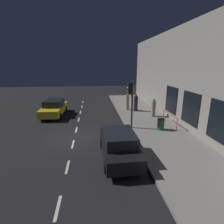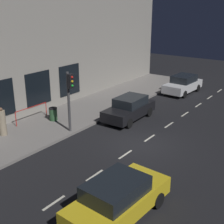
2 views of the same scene
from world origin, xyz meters
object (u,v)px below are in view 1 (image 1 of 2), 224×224
at_px(trash_bin, 161,124).
at_px(parked_car_0, 119,145).
at_px(pedestrian_0, 136,103).
at_px(pedestrian_2, 153,108).
at_px(traffic_light, 131,97).
at_px(pedestrian_1, 127,102).
at_px(parked_car_2, 54,108).

bearing_deg(trash_bin, parked_car_0, -137.26).
distance_m(pedestrian_0, pedestrian_2, 2.45).
distance_m(pedestrian_0, trash_bin, 5.66).
relative_size(pedestrian_2, trash_bin, 1.98).
distance_m(traffic_light, pedestrian_0, 5.47).
bearing_deg(parked_car_0, traffic_light, 68.68).
distance_m(traffic_light, pedestrian_2, 4.36).
bearing_deg(pedestrian_0, pedestrian_1, -175.86).
height_order(parked_car_2, pedestrian_1, pedestrian_1).
xyz_separation_m(traffic_light, pedestrian_2, (2.88, 2.82, -1.67)).
bearing_deg(pedestrian_0, pedestrian_2, -19.76).
distance_m(parked_car_2, pedestrian_1, 7.77).
xyz_separation_m(traffic_light, trash_bin, (2.26, -0.67, -2.02)).
bearing_deg(parked_car_2, traffic_light, 148.65).
xyz_separation_m(parked_car_0, trash_bin, (3.80, 3.51, -0.20)).
height_order(parked_car_0, trash_bin, parked_car_0).
xyz_separation_m(pedestrian_1, pedestrian_2, (1.99, -2.72, -0.05)).
xyz_separation_m(traffic_light, parked_car_0, (-1.54, -4.18, -1.82)).
height_order(pedestrian_0, trash_bin, pedestrian_0).
height_order(traffic_light, trash_bin, traffic_light).
relative_size(parked_car_2, pedestrian_0, 2.49).
distance_m(parked_car_2, trash_bin, 10.58).
xyz_separation_m(parked_car_0, pedestrian_2, (4.42, 7.00, 0.15)).
height_order(pedestrian_0, pedestrian_2, pedestrian_0).
height_order(traffic_light, parked_car_0, traffic_light).
distance_m(parked_car_0, pedestrian_2, 8.28).
bearing_deg(trash_bin, pedestrian_2, 79.99).
relative_size(pedestrian_0, pedestrian_1, 1.01).
bearing_deg(parked_car_0, pedestrian_2, 56.65).
bearing_deg(pedestrian_2, pedestrian_1, -80.86).
relative_size(parked_car_2, trash_bin, 5.20).
bearing_deg(pedestrian_1, trash_bin, -113.68).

